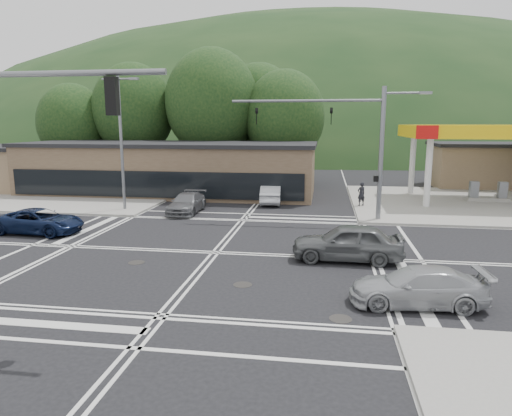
# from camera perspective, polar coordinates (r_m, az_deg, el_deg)

# --- Properties ---
(ground) EXTENTS (120.00, 120.00, 0.00)m
(ground) POSITION_cam_1_polar(r_m,az_deg,el_deg) (21.26, -5.09, -5.57)
(ground) COLOR black
(ground) RESTS_ON ground
(sidewalk_ne) EXTENTS (16.00, 16.00, 0.15)m
(sidewalk_ne) POSITION_cam_1_polar(r_m,az_deg,el_deg) (36.74, 24.42, 0.52)
(sidewalk_ne) COLOR gray
(sidewalk_ne) RESTS_ON ground
(sidewalk_nw) EXTENTS (16.00, 16.00, 0.15)m
(sidewalk_nw) POSITION_cam_1_polar(r_m,az_deg,el_deg) (40.53, -20.94, 1.63)
(sidewalk_nw) COLOR gray
(sidewalk_nw) RESTS_ON ground
(gas_station_canopy) EXTENTS (12.32, 8.34, 5.75)m
(gas_station_canopy) POSITION_cam_1_polar(r_m,az_deg,el_deg) (37.82, 27.52, 8.11)
(gas_station_canopy) COLOR silver
(gas_station_canopy) RESTS_ON ground
(convenience_store) EXTENTS (10.00, 6.00, 3.80)m
(convenience_store) POSITION_cam_1_polar(r_m,az_deg,el_deg) (47.48, 27.18, 4.60)
(convenience_store) COLOR #846B4F
(convenience_store) RESTS_ON ground
(commercial_row) EXTENTS (24.00, 8.00, 4.00)m
(commercial_row) POSITION_cam_1_polar(r_m,az_deg,el_deg) (39.21, -10.70, 4.71)
(commercial_row) COLOR brown
(commercial_row) RESTS_ON ground
(hill_north) EXTENTS (252.00, 126.00, 140.00)m
(hill_north) POSITION_cam_1_polar(r_m,az_deg,el_deg) (110.10, 6.06, 7.48)
(hill_north) COLOR #1B3719
(hill_north) RESTS_ON ground
(tree_n_a) EXTENTS (8.00, 8.00, 11.75)m
(tree_n_a) POSITION_cam_1_polar(r_m,az_deg,el_deg) (47.74, -15.06, 11.74)
(tree_n_a) COLOR #382619
(tree_n_a) RESTS_ON ground
(tree_n_b) EXTENTS (9.00, 9.00, 12.98)m
(tree_n_b) POSITION_cam_1_polar(r_m,az_deg,el_deg) (45.20, -5.52, 12.95)
(tree_n_b) COLOR #382619
(tree_n_b) RESTS_ON ground
(tree_n_c) EXTENTS (7.60, 7.60, 10.87)m
(tree_n_c) POSITION_cam_1_polar(r_m,az_deg,el_deg) (44.01, 3.57, 11.35)
(tree_n_c) COLOR #382619
(tree_n_c) RESTS_ON ground
(tree_n_d) EXTENTS (6.80, 6.80, 9.76)m
(tree_n_d) POSITION_cam_1_polar(r_m,az_deg,el_deg) (49.53, -21.93, 9.78)
(tree_n_d) COLOR #382619
(tree_n_d) RESTS_ON ground
(tree_n_e) EXTENTS (8.40, 8.40, 11.98)m
(tree_n_e) POSITION_cam_1_polar(r_m,az_deg,el_deg) (48.34, 0.38, 12.08)
(tree_n_e) COLOR #382619
(tree_n_e) RESTS_ON ground
(streetlight_nw) EXTENTS (2.50, 0.25, 9.00)m
(streetlight_nw) POSITION_cam_1_polar(r_m,az_deg,el_deg) (31.77, -16.43, 8.63)
(streetlight_nw) COLOR slate
(streetlight_nw) RESTS_ON ground
(signal_mast_ne) EXTENTS (11.65, 0.30, 8.00)m
(signal_mast_ne) POSITION_cam_1_polar(r_m,az_deg,el_deg) (28.12, 12.91, 8.64)
(signal_mast_ne) COLOR slate
(signal_mast_ne) RESTS_ON ground
(car_blue_west) EXTENTS (4.90, 2.50, 1.32)m
(car_blue_west) POSITION_cam_1_polar(r_m,az_deg,el_deg) (27.37, -25.46, -1.49)
(car_blue_west) COLOR #0B1634
(car_blue_west) RESTS_ON ground
(car_grey_center) EXTENTS (4.76, 1.95, 1.62)m
(car_grey_center) POSITION_cam_1_polar(r_m,az_deg,el_deg) (20.21, 11.35, -4.22)
(car_grey_center) COLOR #55585A
(car_grey_center) RESTS_ON ground
(car_silver_east) EXTENTS (4.49, 2.05, 1.27)m
(car_silver_east) POSITION_cam_1_polar(r_m,az_deg,el_deg) (16.03, 19.52, -9.24)
(car_silver_east) COLOR #A3A5AA
(car_silver_east) RESTS_ON ground
(car_queue_a) EXTENTS (1.79, 4.28, 1.38)m
(car_queue_a) POSITION_cam_1_polar(r_m,az_deg,el_deg) (33.85, 1.87, 1.73)
(car_queue_a) COLOR #AFB2B7
(car_queue_a) RESTS_ON ground
(car_queue_b) EXTENTS (2.38, 5.06, 1.67)m
(car_queue_b) POSITION_cam_1_polar(r_m,az_deg,el_deg) (38.40, 2.69, 3.01)
(car_queue_b) COLOR #B6B6B2
(car_queue_b) RESTS_ON ground
(car_northbound) EXTENTS (1.82, 4.48, 1.30)m
(car_northbound) POSITION_cam_1_polar(r_m,az_deg,el_deg) (30.66, -8.64, 0.61)
(car_northbound) COLOR #5C5E61
(car_northbound) RESTS_ON ground
(pedestrian) EXTENTS (0.72, 0.65, 1.66)m
(pedestrian) POSITION_cam_1_polar(r_m,az_deg,el_deg) (32.92, 13.03, 1.73)
(pedestrian) COLOR black
(pedestrian) RESTS_ON sidewalk_ne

